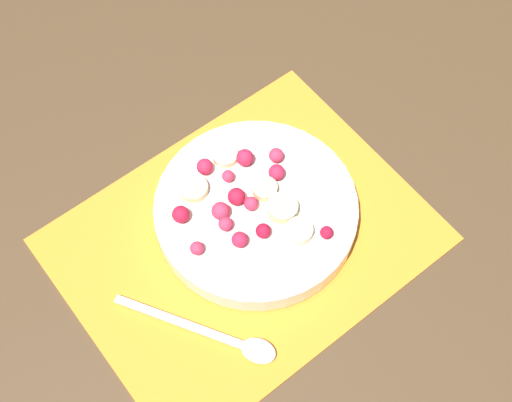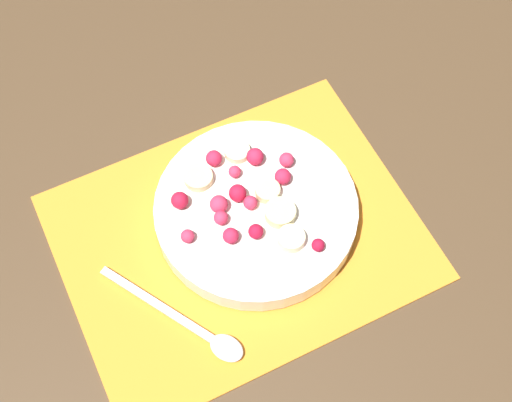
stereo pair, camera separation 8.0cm
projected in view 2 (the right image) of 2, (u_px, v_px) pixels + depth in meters
ground_plane at (239, 237)px, 0.83m from camera, size 3.00×3.00×0.00m
placemat at (239, 236)px, 0.83m from camera, size 0.40×0.31×0.01m
fruit_bowl at (255, 209)px, 0.82m from camera, size 0.23×0.23×0.05m
spoon at (198, 330)px, 0.77m from camera, size 0.11×0.17×0.01m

